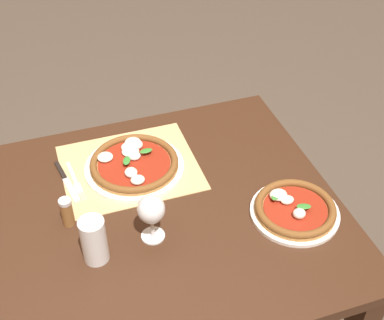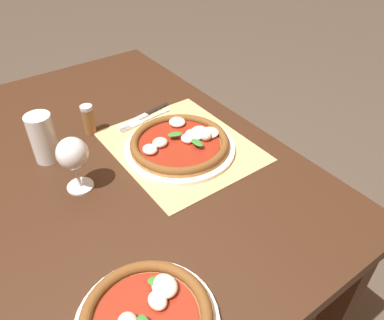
# 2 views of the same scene
# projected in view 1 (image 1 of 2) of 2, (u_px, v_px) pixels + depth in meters

# --- Properties ---
(dining_table) EXTENTS (1.34, 0.98, 0.74)m
(dining_table) POSITION_uv_depth(u_px,v_px,m) (125.00, 241.00, 1.67)
(dining_table) COLOR #382114
(dining_table) RESTS_ON ground
(paper_placemat) EXTENTS (0.45, 0.38, 0.00)m
(paper_placemat) POSITION_uv_depth(u_px,v_px,m) (130.00, 167.00, 1.79)
(paper_placemat) COLOR tan
(paper_placemat) RESTS_ON dining_table
(pizza_near) EXTENTS (0.33, 0.33, 0.05)m
(pizza_near) POSITION_uv_depth(u_px,v_px,m) (134.00, 163.00, 1.77)
(pizza_near) COLOR white
(pizza_near) RESTS_ON paper_placemat
(pizza_far) EXTENTS (0.27, 0.27, 0.05)m
(pizza_far) POSITION_uv_depth(u_px,v_px,m) (295.00, 209.00, 1.62)
(pizza_far) COLOR white
(pizza_far) RESTS_ON dining_table
(wine_glass) EXTENTS (0.08, 0.08, 0.16)m
(wine_glass) POSITION_uv_depth(u_px,v_px,m) (151.00, 211.00, 1.49)
(wine_glass) COLOR silver
(wine_glass) RESTS_ON dining_table
(pint_glass) EXTENTS (0.07, 0.07, 0.15)m
(pint_glass) POSITION_uv_depth(u_px,v_px,m) (94.00, 241.00, 1.46)
(pint_glass) COLOR silver
(pint_glass) RESTS_ON dining_table
(fork) EXTENTS (0.04, 0.20, 0.00)m
(fork) POSITION_uv_depth(u_px,v_px,m) (75.00, 181.00, 1.73)
(fork) COLOR #B7B7BC
(fork) RESTS_ON paper_placemat
(knife) EXTENTS (0.05, 0.21, 0.01)m
(knife) POSITION_uv_depth(u_px,v_px,m) (67.00, 181.00, 1.73)
(knife) COLOR black
(knife) RESTS_ON paper_placemat
(pepper_shaker) EXTENTS (0.04, 0.04, 0.10)m
(pepper_shaker) POSITION_uv_depth(u_px,v_px,m) (67.00, 212.00, 1.57)
(pepper_shaker) COLOR brown
(pepper_shaker) RESTS_ON dining_table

